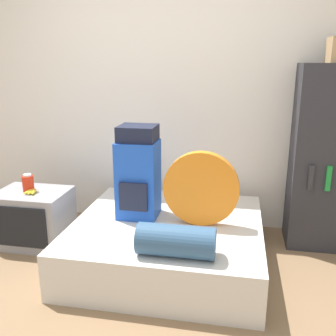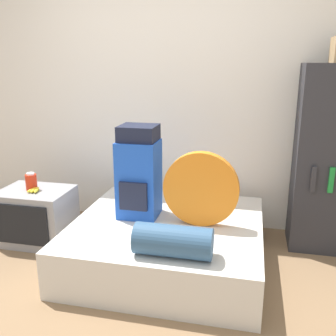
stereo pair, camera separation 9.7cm
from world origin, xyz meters
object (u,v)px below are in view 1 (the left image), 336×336
object	(u,v)px
tent_bag	(201,189)
bookshelf	(333,159)
canister	(28,183)
backpack	(138,173)
sleeping_roll	(176,241)
television	(34,218)

from	to	relation	value
tent_bag	bookshelf	size ratio (longest dim) A/B	0.37
canister	bookshelf	xyz separation A→B (m)	(2.64, 0.47, 0.23)
bookshelf	canister	bearing A→B (deg)	-169.80
backpack	canister	distance (m)	1.04
tent_bag	canister	size ratio (longest dim) A/B	3.74
tent_bag	sleeping_roll	xyz separation A→B (m)	(-0.11, -0.54, -0.19)
backpack	canister	bearing A→B (deg)	177.91
canister	tent_bag	bearing A→B (deg)	-4.13
sleeping_roll	canister	size ratio (longest dim) A/B	3.28
tent_bag	canister	xyz separation A→B (m)	(-1.55, 0.11, -0.09)
sleeping_roll	tent_bag	bearing A→B (deg)	79.03
backpack	sleeping_roll	bearing A→B (deg)	-55.74
backpack	tent_bag	distance (m)	0.54
bookshelf	sleeping_roll	bearing A→B (deg)	-136.43
sleeping_roll	television	world-z (taller)	sleeping_roll
tent_bag	bookshelf	world-z (taller)	bookshelf
backpack	canister	xyz separation A→B (m)	(-1.03, 0.04, -0.16)
television	bookshelf	world-z (taller)	bookshelf
canister	bookshelf	distance (m)	2.69
television	bookshelf	distance (m)	2.71
sleeping_roll	backpack	bearing A→B (deg)	124.26
backpack	tent_bag	world-z (taller)	backpack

